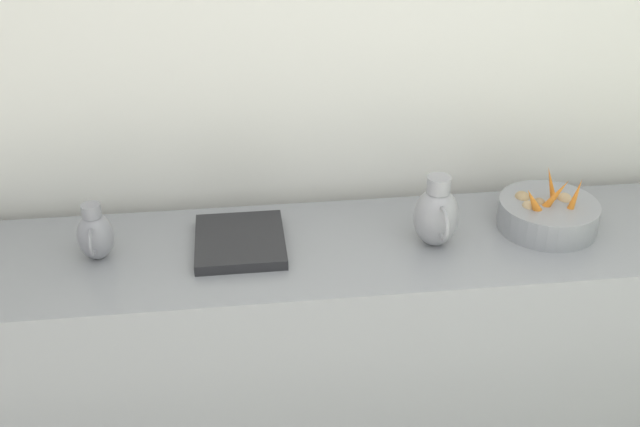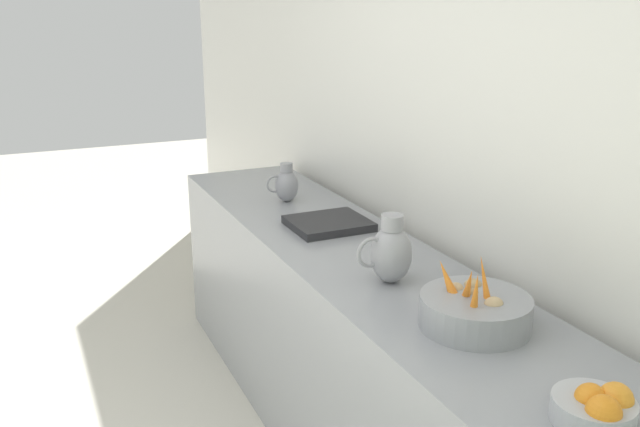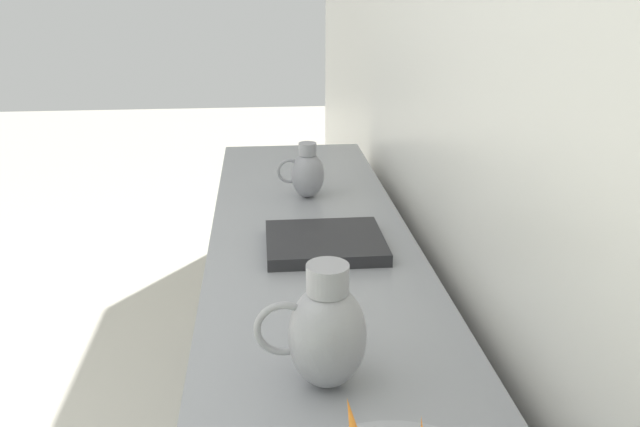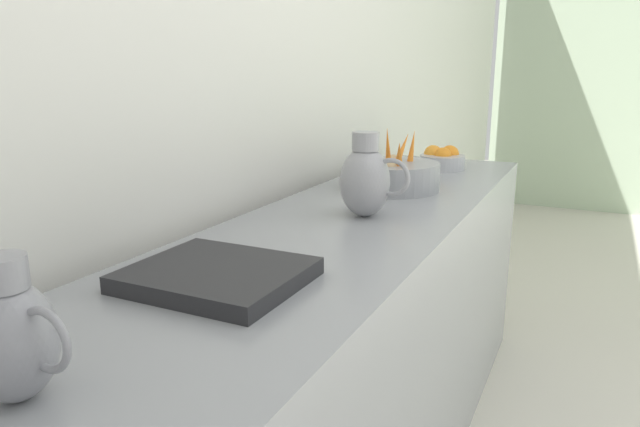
{
  "view_description": "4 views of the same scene",
  "coord_description": "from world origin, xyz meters",
  "px_view_note": "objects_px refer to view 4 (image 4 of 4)",
  "views": [
    {
      "loc": [
        0.64,
        -0.63,
        2.29
      ],
      "look_at": [
        -1.51,
        -0.36,
        1.06
      ],
      "focal_mm": 42.64,
      "sensor_mm": 36.0,
      "label": 1
    },
    {
      "loc": [
        -0.32,
        1.99,
        1.88
      ],
      "look_at": [
        -1.39,
        -0.36,
        1.09
      ],
      "focal_mm": 38.16,
      "sensor_mm": 36.0,
      "label": 2
    },
    {
      "loc": [
        -1.39,
        1.08,
        1.67
      ],
      "look_at": [
        -1.53,
        -0.43,
        1.1
      ],
      "focal_mm": 35.91,
      "sensor_mm": 36.0,
      "label": 3
    },
    {
      "loc": [
        -0.89,
        -1.53,
        1.34
      ],
      "look_at": [
        -1.44,
        -0.39,
        1.03
      ],
      "focal_mm": 32.1,
      "sensor_mm": 36.0,
      "label": 4
    }
  ],
  "objects_px": {
    "orange_bowl": "(442,159)",
    "metal_pitcher_tall": "(366,179)",
    "vegetable_colander": "(392,175)",
    "metal_pitcher_short": "(12,337)"
  },
  "relations": [
    {
      "from": "orange_bowl",
      "to": "metal_pitcher_short",
      "type": "bearing_deg",
      "value": -91.06
    },
    {
      "from": "vegetable_colander",
      "to": "metal_pitcher_short",
      "type": "bearing_deg",
      "value": -89.63
    },
    {
      "from": "orange_bowl",
      "to": "metal_pitcher_tall",
      "type": "relative_size",
      "value": 0.78
    },
    {
      "from": "metal_pitcher_tall",
      "to": "metal_pitcher_short",
      "type": "xyz_separation_m",
      "value": [
        -0.05,
        -1.12,
        -0.02
      ]
    },
    {
      "from": "vegetable_colander",
      "to": "metal_pitcher_short",
      "type": "xyz_separation_m",
      "value": [
        0.01,
        -1.54,
        0.04
      ]
    },
    {
      "from": "orange_bowl",
      "to": "vegetable_colander",
      "type": "bearing_deg",
      "value": -95.14
    },
    {
      "from": "vegetable_colander",
      "to": "orange_bowl",
      "type": "height_order",
      "value": "vegetable_colander"
    },
    {
      "from": "vegetable_colander",
      "to": "metal_pitcher_tall",
      "type": "relative_size",
      "value": 1.36
    },
    {
      "from": "metal_pitcher_tall",
      "to": "orange_bowl",
      "type": "bearing_deg",
      "value": 90.6
    },
    {
      "from": "metal_pitcher_short",
      "to": "vegetable_colander",
      "type": "bearing_deg",
      "value": 90.37
    }
  ]
}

